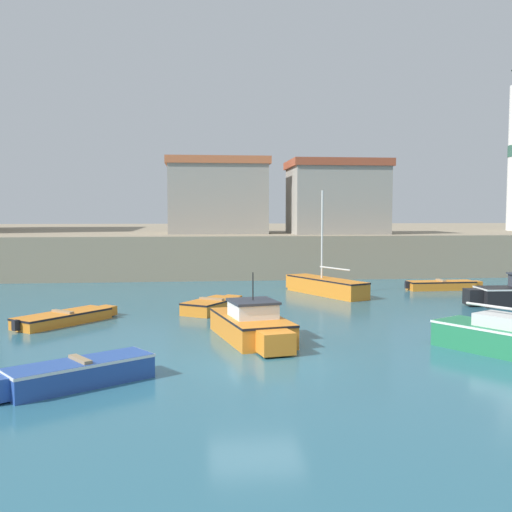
# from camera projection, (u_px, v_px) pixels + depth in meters

# --- Properties ---
(ground_plane) EXTENTS (200.00, 200.00, 0.00)m
(ground_plane) POSITION_uv_depth(u_px,v_px,m) (256.00, 367.00, 15.92)
(ground_plane) COLOR #2D667A
(quay_seawall) EXTENTS (120.00, 40.00, 2.68)m
(quay_seawall) POSITION_uv_depth(u_px,v_px,m) (212.00, 242.00, 55.57)
(quay_seawall) COLOR gray
(quay_seawall) RESTS_ON ground
(dinghy_orange_1) EXTENTS (4.22, 1.17, 0.55)m
(dinghy_orange_1) POSITION_uv_depth(u_px,v_px,m) (442.00, 285.00, 31.81)
(dinghy_orange_1) COLOR orange
(dinghy_orange_1) RESTS_ON ground
(sailboat_orange_2) EXTENTS (3.33, 5.48, 5.21)m
(sailboat_orange_2) POSITION_uv_depth(u_px,v_px,m) (325.00, 285.00, 29.94)
(sailboat_orange_2) COLOR orange
(sailboat_orange_2) RESTS_ON ground
(dinghy_orange_4) EXTENTS (3.44, 3.87, 0.50)m
(dinghy_orange_4) POSITION_uv_depth(u_px,v_px,m) (65.00, 317.00, 22.16)
(dinghy_orange_4) COLOR orange
(dinghy_orange_4) RESTS_ON ground
(motorboat_orange_5) EXTENTS (2.58, 5.01, 2.19)m
(motorboat_orange_5) POSITION_uv_depth(u_px,v_px,m) (253.00, 325.00, 19.31)
(motorboat_orange_5) COLOR orange
(motorboat_orange_5) RESTS_ON ground
(dinghy_orange_7) EXTENTS (2.70, 3.37, 0.59)m
(dinghy_orange_7) POSITION_uv_depth(u_px,v_px,m) (213.00, 305.00, 24.82)
(dinghy_orange_7) COLOR orange
(dinghy_orange_7) RESTS_ON ground
(dinghy_blue_9) EXTENTS (3.72, 2.93, 0.68)m
(dinghy_blue_9) POSITION_uv_depth(u_px,v_px,m) (76.00, 373.00, 14.16)
(dinghy_blue_9) COLOR #284C9E
(dinghy_blue_9) RESTS_ON ground
(harbor_shed_mid_row) EXTENTS (6.51, 5.03, 4.91)m
(harbor_shed_mid_row) POSITION_uv_depth(u_px,v_px,m) (336.00, 197.00, 40.45)
(harbor_shed_mid_row) COLOR gray
(harbor_shed_mid_row) RESTS_ON quay_seawall
(harbor_shed_far_end) EXTENTS (6.93, 4.64, 5.12)m
(harbor_shed_far_end) POSITION_uv_depth(u_px,v_px,m) (217.00, 196.00, 41.02)
(harbor_shed_far_end) COLOR gray
(harbor_shed_far_end) RESTS_ON quay_seawall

